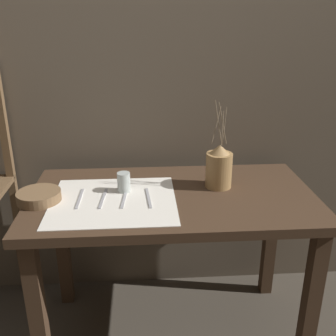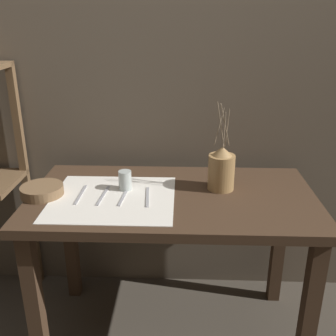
% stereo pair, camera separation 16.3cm
% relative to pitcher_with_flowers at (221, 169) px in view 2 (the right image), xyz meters
% --- Properties ---
extents(ground_plane, '(12.00, 12.00, 0.00)m').
position_rel_pitcher_with_flowers_xyz_m(ground_plane, '(-0.21, -0.07, -0.83)').
color(ground_plane, '#473F35').
extents(stone_wall_back, '(7.00, 0.06, 2.40)m').
position_rel_pitcher_with_flowers_xyz_m(stone_wall_back, '(-0.21, 0.37, 0.37)').
color(stone_wall_back, brown).
rests_on(stone_wall_back, ground_plane).
extents(wooden_table, '(1.21, 0.65, 0.74)m').
position_rel_pitcher_with_flowers_xyz_m(wooden_table, '(-0.21, -0.07, -0.20)').
color(wooden_table, '#422D1E').
rests_on(wooden_table, ground_plane).
extents(linen_cloth, '(0.51, 0.46, 0.00)m').
position_rel_pitcher_with_flowers_xyz_m(linen_cloth, '(-0.46, -0.12, -0.09)').
color(linen_cloth, white).
rests_on(linen_cloth, wooden_table).
extents(pitcher_with_flowers, '(0.11, 0.11, 0.39)m').
position_rel_pitcher_with_flowers_xyz_m(pitcher_with_flowers, '(0.00, 0.00, 0.00)').
color(pitcher_with_flowers, '#A87F4C').
rests_on(pitcher_with_flowers, wooden_table).
extents(wooden_bowl, '(0.18, 0.18, 0.04)m').
position_rel_pitcher_with_flowers_xyz_m(wooden_bowl, '(-0.76, -0.10, -0.07)').
color(wooden_bowl, brown).
rests_on(wooden_bowl, wooden_table).
extents(glass_tumbler_near, '(0.06, 0.06, 0.08)m').
position_rel_pitcher_with_flowers_xyz_m(glass_tumbler_near, '(-0.42, -0.03, -0.05)').
color(glass_tumbler_near, '#B7C1BC').
rests_on(glass_tumbler_near, wooden_table).
extents(fork_outer, '(0.01, 0.19, 0.00)m').
position_rel_pitcher_with_flowers_xyz_m(fork_outer, '(-0.60, -0.09, -0.09)').
color(fork_outer, '#A8A8AD').
rests_on(fork_outer, wooden_table).
extents(knife_center, '(0.03, 0.19, 0.00)m').
position_rel_pitcher_with_flowers_xyz_m(knife_center, '(-0.50, -0.10, -0.09)').
color(knife_center, '#A8A8AD').
rests_on(knife_center, wooden_table).
extents(spoon_outer, '(0.03, 0.20, 0.02)m').
position_rel_pitcher_with_flowers_xyz_m(spoon_outer, '(-0.41, -0.04, -0.08)').
color(spoon_outer, '#A8A8AD').
rests_on(spoon_outer, wooden_table).
extents(fork_inner, '(0.03, 0.19, 0.00)m').
position_rel_pitcher_with_flowers_xyz_m(fork_inner, '(-0.31, -0.11, -0.09)').
color(fork_inner, '#A8A8AD').
rests_on(fork_inner, wooden_table).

